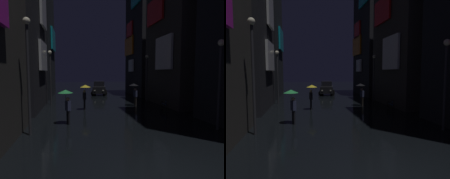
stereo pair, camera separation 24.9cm
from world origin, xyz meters
TOP-DOWN VIEW (x-y plane):
  - ground_plane at (0.00, 0.00)m, footprint 120.00×120.00m
  - building_right_mid at (7.48, 12.85)m, footprint 4.25×7.71m
  - building_right_far at (7.48, 21.87)m, footprint 4.25×7.73m
  - pedestrian_near_crossing_black at (2.85, 12.57)m, footprint 0.90×0.90m
  - pedestrian_midstreet_centre_green at (-3.25, 6.90)m, footprint 0.90×0.90m
  - pedestrian_foreground_right_yellow at (-1.84, 11.43)m, footprint 0.90×0.90m
  - bicycle_parked_at_storefront at (4.60, 9.87)m, footprint 0.35×1.81m
  - car_distant at (0.83, 22.64)m, footprint 2.65×4.33m
  - streetlamp_right_near at (5.00, 4.04)m, footprint 0.36×0.36m
  - streetlamp_left_near at (-5.00, 5.01)m, footprint 0.36×0.36m
  - streetlamp_right_far at (5.00, 14.96)m, footprint 0.36×0.36m
  - streetlamp_left_far at (-5.00, 14.98)m, footprint 0.36×0.36m

SIDE VIEW (x-z plane):
  - ground_plane at x=0.00m, z-range 0.00..0.00m
  - bicycle_parked_at_storefront at x=4.60m, z-range -0.09..0.87m
  - car_distant at x=0.83m, z-range -0.03..1.89m
  - pedestrian_near_crossing_black at x=2.85m, z-range 0.61..2.73m
  - pedestrian_midstreet_centre_green at x=-3.25m, z-range 0.61..2.73m
  - pedestrian_foreground_right_yellow at x=-1.84m, z-range 0.61..2.73m
  - streetlamp_right_near at x=5.00m, z-range 0.67..5.61m
  - streetlamp_right_far at x=5.00m, z-range 0.67..5.70m
  - streetlamp_left_far at x=-5.00m, z-range 0.68..5.97m
  - streetlamp_left_near at x=-5.00m, z-range 0.70..6.54m
  - building_right_mid at x=7.48m, z-range 0.00..13.32m
  - building_right_far at x=7.48m, z-range 0.01..15.72m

